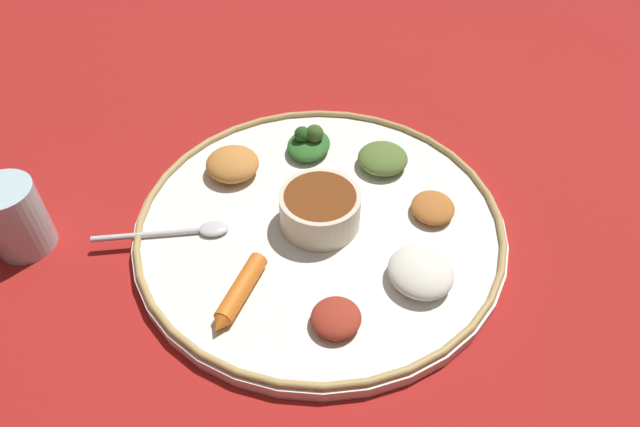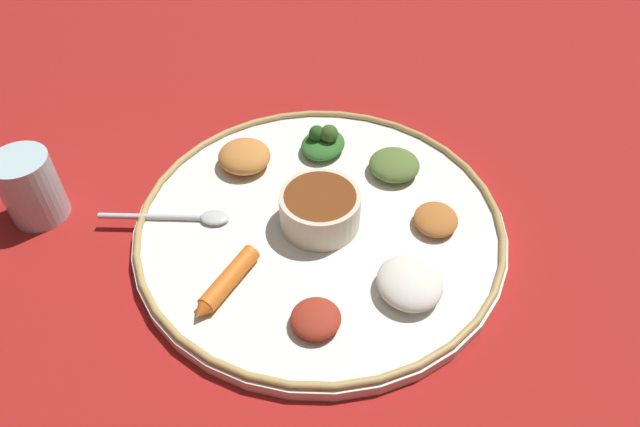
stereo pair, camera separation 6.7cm
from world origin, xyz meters
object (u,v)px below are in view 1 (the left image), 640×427
Objects in this scene: drinking_glass at (17,221)px; center_bowl at (320,208)px; spoon at (184,231)px; carrot_near_spoon at (239,292)px; greens_pile at (309,142)px.

center_bowl is at bearing 13.76° from drinking_glass.
spoon is at bearing -163.04° from center_bowl.
center_bowl is 1.07× the size of drinking_glass.
spoon is 1.52× the size of carrot_near_spoon.
center_bowl is 0.93× the size of carrot_near_spoon.
center_bowl is 0.16m from spoon.
carrot_near_spoon is at bearing -95.72° from greens_pile.
carrot_near_spoon is (0.09, -0.08, 0.01)m from spoon.
greens_pile is at bearing 35.18° from drinking_glass.
center_bowl is 0.14m from carrot_near_spoon.
greens_pile is 0.73× the size of carrot_near_spoon.
spoon is at bearing 139.27° from carrot_near_spoon.
greens_pile is (-0.04, 0.12, -0.01)m from center_bowl.
carrot_near_spoon is 0.27m from drinking_glass.
drinking_glass is at bearing -166.24° from center_bowl.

